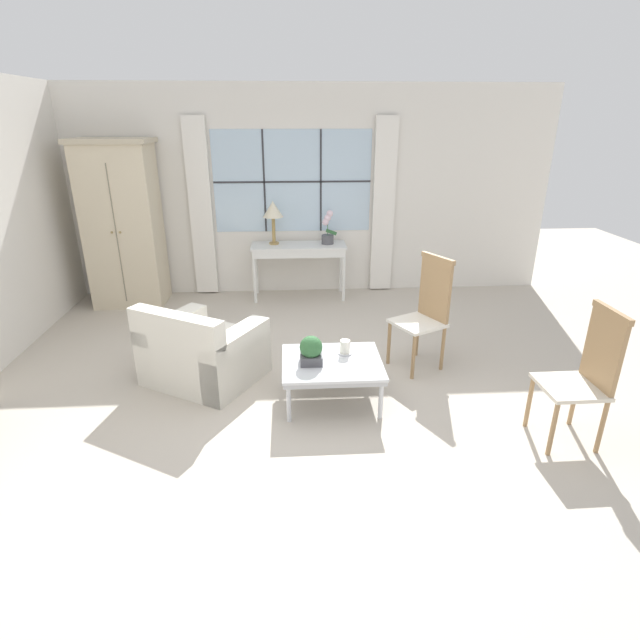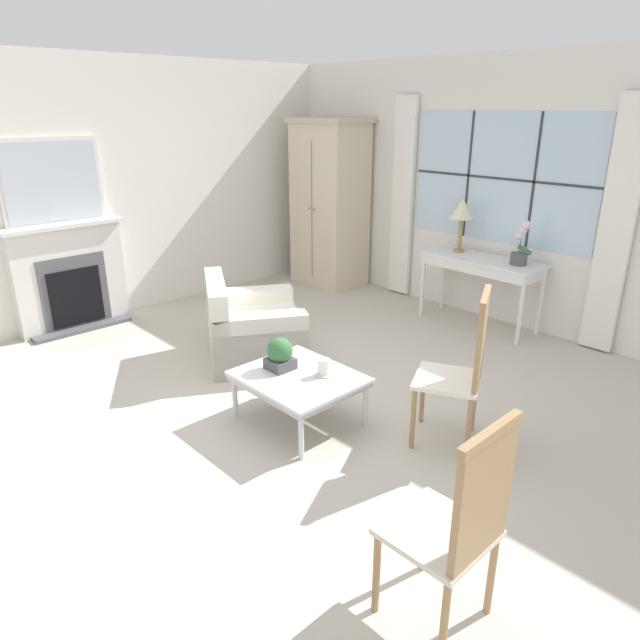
# 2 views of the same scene
# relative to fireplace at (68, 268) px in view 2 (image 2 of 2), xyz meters

# --- Properties ---
(ground_plane) EXTENTS (14.00, 14.00, 0.00)m
(ground_plane) POSITION_rel_fireplace_xyz_m (2.91, 0.57, -0.67)
(ground_plane) COLOR #BCB2A3
(wall_back_windowed) EXTENTS (7.20, 0.14, 2.80)m
(wall_back_windowed) POSITION_rel_fireplace_xyz_m (2.91, 3.59, 0.73)
(wall_back_windowed) COLOR silver
(wall_back_windowed) RESTS_ON ground_plane
(wall_left) EXTENTS (0.06, 7.20, 2.80)m
(wall_left) POSITION_rel_fireplace_xyz_m (-0.12, 1.17, 0.73)
(wall_left) COLOR silver
(wall_left) RESTS_ON ground_plane
(fireplace) EXTENTS (0.34, 1.23, 1.99)m
(fireplace) POSITION_rel_fireplace_xyz_m (0.00, 0.00, 0.00)
(fireplace) COLOR #515156
(fireplace) RESTS_ON ground_plane
(armoire) EXTENTS (0.98, 0.69, 2.14)m
(armoire) POSITION_rel_fireplace_xyz_m (0.68, 3.21, 0.41)
(armoire) COLOR beige
(armoire) RESTS_ON ground_plane
(console_table) EXTENTS (1.29, 0.49, 0.76)m
(console_table) POSITION_rel_fireplace_xyz_m (2.97, 3.26, 0.00)
(console_table) COLOR white
(console_table) RESTS_ON ground_plane
(table_lamp) EXTENTS (0.27, 0.27, 0.58)m
(table_lamp) POSITION_rel_fireplace_xyz_m (2.64, 3.32, 0.54)
(table_lamp) COLOR #9E7F47
(table_lamp) RESTS_ON console_table
(potted_orchid) EXTENTS (0.21, 0.17, 0.46)m
(potted_orchid) POSITION_rel_fireplace_xyz_m (3.37, 3.29, 0.27)
(potted_orchid) COLOR #4C4C51
(potted_orchid) RESTS_ON console_table
(armchair_upholstered) EXTENTS (1.27, 1.22, 0.79)m
(armchair_upholstered) POSITION_rel_fireplace_xyz_m (1.99, 0.92, -0.39)
(armchair_upholstered) COLOR silver
(armchair_upholstered) RESTS_ON ground_plane
(side_chair_wooden) EXTENTS (0.59, 0.59, 1.14)m
(side_chair_wooden) POSITION_rel_fireplace_xyz_m (4.19, 1.10, -0.04)
(side_chair_wooden) COLOR white
(side_chair_wooden) RESTS_ON ground_plane
(accent_chair_wooden) EXTENTS (0.44, 0.44, 1.10)m
(accent_chair_wooden) POSITION_rel_fireplace_xyz_m (5.06, -0.25, -0.06)
(accent_chair_wooden) COLOR beige
(accent_chair_wooden) RESTS_ON ground_plane
(coffee_table) EXTENTS (0.87, 0.74, 0.39)m
(coffee_table) POSITION_rel_fireplace_xyz_m (3.19, 0.46, -0.32)
(coffee_table) COLOR silver
(coffee_table) RESTS_ON ground_plane
(potted_plant_small) EXTENTS (0.20, 0.20, 0.25)m
(potted_plant_small) POSITION_rel_fireplace_xyz_m (3.01, 0.43, -0.15)
(potted_plant_small) COLOR #4C4C51
(potted_plant_small) RESTS_ON coffee_table
(pillar_candle) EXTENTS (0.13, 0.13, 0.14)m
(pillar_candle) POSITION_rel_fireplace_xyz_m (3.32, 0.59, -0.21)
(pillar_candle) COLOR silver
(pillar_candle) RESTS_ON coffee_table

